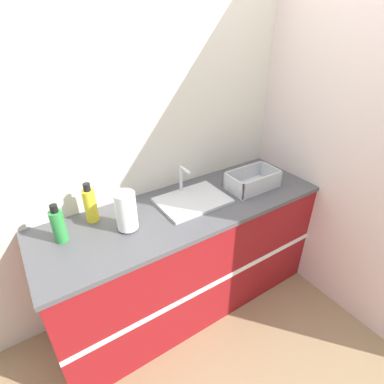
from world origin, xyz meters
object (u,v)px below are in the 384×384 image
bottle_green (58,225)px  paper_towel_roll (126,211)px  bottle_yellow (90,205)px  sink (192,199)px  dish_rack (252,182)px

bottle_green → paper_towel_roll: bearing=-16.5°
bottle_yellow → paper_towel_roll: bearing=-53.7°
sink → bottle_yellow: 0.67m
paper_towel_roll → bottle_green: size_ratio=1.04×
sink → bottle_green: bottle_green is taller
sink → bottle_yellow: size_ratio=1.81×
bottle_green → bottle_yellow: bottle_yellow is taller
paper_towel_roll → sink: bearing=5.6°
dish_rack → bottle_yellow: (-1.12, 0.23, 0.07)m
paper_towel_roll → dish_rack: size_ratio=0.64×
bottle_yellow → sink: bearing=-13.6°
sink → bottle_green: 0.86m
dish_rack → bottle_green: 1.34m
sink → paper_towel_roll: bearing=-174.4°
dish_rack → paper_towel_roll: bearing=178.3°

